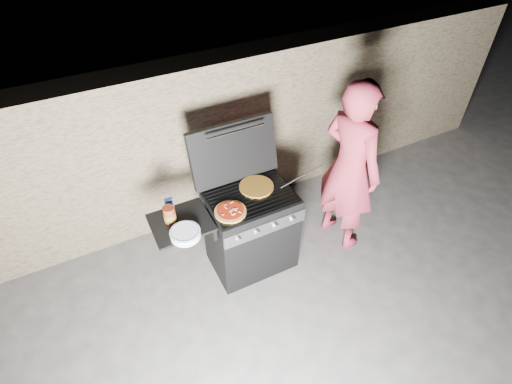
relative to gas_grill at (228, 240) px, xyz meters
name	(u,v)px	position (x,y,z in m)	size (l,w,h in m)	color
ground	(252,260)	(0.25, 0.00, -0.46)	(50.00, 50.00, 0.00)	#444343
stone_wall	(208,139)	(0.25, 1.05, 0.44)	(8.00, 0.35, 1.80)	#8A7858
gas_grill	(228,240)	(0.00, 0.00, 0.00)	(1.34, 0.79, 0.91)	black
pizza_topped	(230,211)	(0.00, -0.10, 0.47)	(0.28, 0.28, 0.03)	gold
pizza_plain	(256,186)	(0.35, 0.10, 0.46)	(0.32, 0.32, 0.02)	#BB8026
sauce_jar	(169,214)	(-0.49, 0.04, 0.53)	(0.10, 0.10, 0.16)	maroon
blue_carton	(170,205)	(-0.46, 0.16, 0.52)	(0.07, 0.04, 0.15)	#26409D
plate_stack	(185,234)	(-0.44, -0.18, 0.48)	(0.25, 0.25, 0.06)	white
person	(350,168)	(1.28, -0.09, 0.48)	(0.68, 0.45, 1.88)	#AE3245
tongs	(302,176)	(0.79, 0.00, 0.50)	(0.01, 0.01, 0.49)	black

